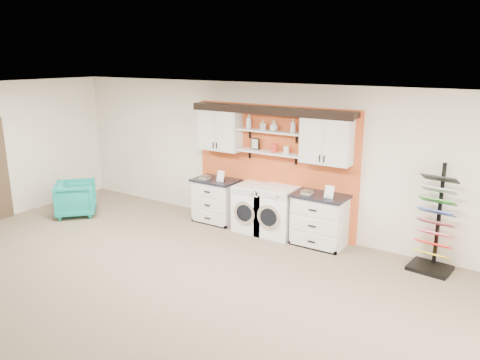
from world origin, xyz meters
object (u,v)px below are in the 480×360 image
Objects in this scene: washer at (254,208)px; sample_rack at (434,237)px; base_cabinet_left at (216,200)px; base_cabinet_right at (320,220)px; armchair at (76,198)px; dryer at (278,211)px.

sample_rack is (3.27, 0.04, 0.09)m from washer.
base_cabinet_right reaches higher than base_cabinet_left.
base_cabinet_left is 3.02m from armchair.
base_cabinet_left is 0.89m from washer.
washer is at bearing -0.22° from base_cabinet_left.
base_cabinet_left is 1.01× the size of washer.
armchair is at bearing -160.03° from washer.
base_cabinet_right is 1.06× the size of washer.
base_cabinet_left is at bearing 180.00° from base_cabinet_right.
base_cabinet_right is 1.02× the size of dryer.
dryer is at bearing -179.77° from base_cabinet_right.
washer is 0.52m from dryer.
washer is 3.84m from armchair.
sample_rack is 2.13× the size of armchair.
armchair is at bearing -154.17° from base_cabinet_left.
sample_rack is at bearing 0.49° from base_cabinet_left.
base_cabinet_left is 4.16m from sample_rack.
dryer is 1.17× the size of armchair.
sample_rack is at bearing 1.08° from base_cabinet_right.
sample_rack is (4.16, 0.04, 0.09)m from base_cabinet_left.
base_cabinet_left is 1.13× the size of armchair.
sample_rack is at bearing -125.30° from armchair.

